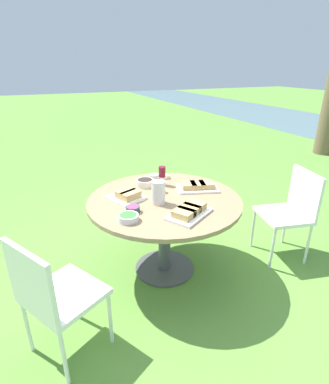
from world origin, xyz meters
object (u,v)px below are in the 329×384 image
(chair_near_right, at_px, (292,208))
(wine_glass, at_px, (162,172))
(dining_table, at_px, (164,210))
(chair_near_left, at_px, (52,292))
(water_pitcher, at_px, (158,192))

(chair_near_right, distance_m, wine_glass, 1.30)
(dining_table, relative_size, chair_near_right, 1.49)
(chair_near_left, relative_size, chair_near_right, 1.00)
(chair_near_left, relative_size, wine_glass, 4.85)
(water_pitcher, bearing_deg, chair_near_right, 81.52)
(chair_near_left, xyz_separation_m, chair_near_right, (-0.31, 2.22, 0.00))
(dining_table, height_order, water_pitcher, water_pitcher)
(wine_glass, bearing_deg, chair_near_left, -51.61)
(dining_table, distance_m, chair_near_right, 1.26)
(chair_near_right, bearing_deg, dining_table, -102.26)
(dining_table, bearing_deg, chair_near_right, 77.74)
(water_pitcher, xyz_separation_m, wine_glass, (-0.37, 0.19, 0.03))
(chair_near_left, bearing_deg, wine_glass, 128.39)
(dining_table, xyz_separation_m, chair_near_right, (0.27, 1.22, -0.10))
(chair_near_left, distance_m, wine_glass, 1.44)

